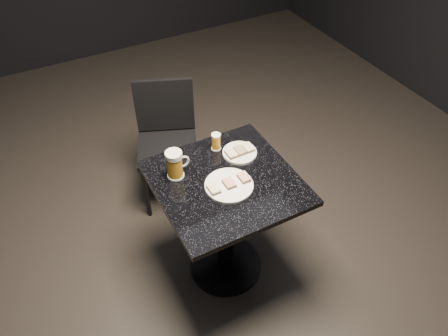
% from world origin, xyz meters
% --- Properties ---
extents(floor, '(6.00, 6.00, 0.00)m').
position_xyz_m(floor, '(0.00, 0.00, 0.00)').
color(floor, black).
rests_on(floor, ground).
extents(plate_large, '(0.24, 0.24, 0.01)m').
position_xyz_m(plate_large, '(-0.01, -0.04, 0.76)').
color(plate_large, white).
rests_on(plate_large, table).
extents(plate_small, '(0.19, 0.19, 0.01)m').
position_xyz_m(plate_small, '(0.16, 0.15, 0.76)').
color(plate_small, white).
rests_on(plate_small, table).
extents(table, '(0.70, 0.70, 0.75)m').
position_xyz_m(table, '(0.00, 0.00, 0.51)').
color(table, black).
rests_on(table, floor).
extents(beer_mug, '(0.13, 0.09, 0.16)m').
position_xyz_m(beer_mug, '(-0.21, 0.15, 0.83)').
color(beer_mug, white).
rests_on(beer_mug, table).
extents(beer_tumbler, '(0.05, 0.05, 0.10)m').
position_xyz_m(beer_tumbler, '(0.07, 0.24, 0.80)').
color(beer_tumbler, silver).
rests_on(beer_tumbler, table).
extents(chair, '(0.50, 0.50, 0.86)m').
position_xyz_m(chair, '(-0.03, 0.77, 0.50)').
color(chair, black).
rests_on(chair, floor).
extents(canapes_on_plate_large, '(0.22, 0.07, 0.02)m').
position_xyz_m(canapes_on_plate_large, '(-0.01, -0.04, 0.77)').
color(canapes_on_plate_large, '#4C3521').
rests_on(canapes_on_plate_large, plate_large).
extents(canapes_on_plate_small, '(0.15, 0.07, 0.02)m').
position_xyz_m(canapes_on_plate_small, '(0.16, 0.15, 0.77)').
color(canapes_on_plate_small, '#4C3521').
rests_on(canapes_on_plate_small, plate_small).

